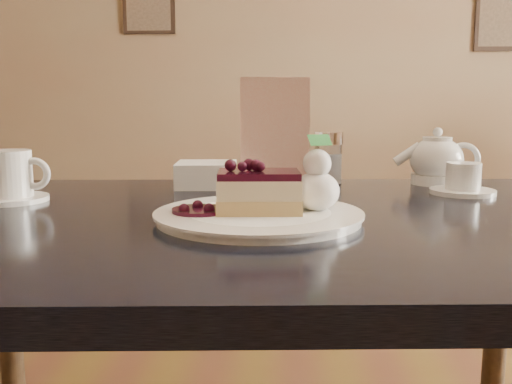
{
  "coord_description": "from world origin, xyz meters",
  "views": [
    {
      "loc": [
        -0.19,
        -0.62,
        0.85
      ],
      "look_at": [
        -0.22,
        0.06,
        0.74
      ],
      "focal_mm": 40.0,
      "sensor_mm": 36.0,
      "label": 1
    }
  ],
  "objects_px": {
    "dessert_plate": "(259,216)",
    "coffee_set": "(10,179)",
    "tea_set": "(441,165)",
    "main_table": "(258,263)",
    "cheesecake_slice": "(259,192)"
  },
  "relations": [
    {
      "from": "cheesecake_slice",
      "to": "main_table",
      "type": "bearing_deg",
      "value": 90.0
    },
    {
      "from": "main_table",
      "to": "coffee_set",
      "type": "relative_size",
      "value": 8.97
    },
    {
      "from": "cheesecake_slice",
      "to": "tea_set",
      "type": "relative_size",
      "value": 0.51
    },
    {
      "from": "dessert_plate",
      "to": "coffee_set",
      "type": "distance_m",
      "value": 0.43
    },
    {
      "from": "coffee_set",
      "to": "tea_set",
      "type": "height_order",
      "value": "tea_set"
    },
    {
      "from": "tea_set",
      "to": "dessert_plate",
      "type": "bearing_deg",
      "value": -134.2
    },
    {
      "from": "dessert_plate",
      "to": "coffee_set",
      "type": "height_order",
      "value": "coffee_set"
    },
    {
      "from": "dessert_plate",
      "to": "cheesecake_slice",
      "type": "relative_size",
      "value": 2.35
    },
    {
      "from": "dessert_plate",
      "to": "coffee_set",
      "type": "bearing_deg",
      "value": 161.82
    },
    {
      "from": "main_table",
      "to": "tea_set",
      "type": "height_order",
      "value": "tea_set"
    },
    {
      "from": "main_table",
      "to": "cheesecake_slice",
      "type": "height_order",
      "value": "cheesecake_slice"
    },
    {
      "from": "main_table",
      "to": "cheesecake_slice",
      "type": "xyz_separation_m",
      "value": [
        0.0,
        -0.05,
        0.11
      ]
    },
    {
      "from": "main_table",
      "to": "cheesecake_slice",
      "type": "distance_m",
      "value": 0.12
    },
    {
      "from": "cheesecake_slice",
      "to": "tea_set",
      "type": "xyz_separation_m",
      "value": [
        0.33,
        0.34,
        0.0
      ]
    },
    {
      "from": "main_table",
      "to": "dessert_plate",
      "type": "relative_size",
      "value": 4.24
    }
  ]
}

